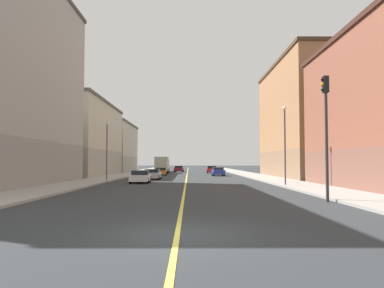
% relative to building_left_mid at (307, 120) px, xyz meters
% --- Properties ---
extents(ground_plane, '(400.00, 400.00, 0.00)m').
position_rel_building_left_mid_xyz_m(ground_plane, '(-16.39, -38.91, -7.80)').
color(ground_plane, '#2D3134').
rests_on(ground_plane, ground).
extents(sidewalk_left, '(3.99, 168.00, 0.15)m').
position_rel_building_left_mid_xyz_m(sidewalk_left, '(-6.30, 10.09, -7.73)').
color(sidewalk_left, '#9E9B93').
rests_on(sidewalk_left, ground).
extents(sidewalk_right, '(3.99, 168.00, 0.15)m').
position_rel_building_left_mid_xyz_m(sidewalk_right, '(-26.48, 10.09, -7.73)').
color(sidewalk_right, '#9E9B93').
rests_on(sidewalk_right, ground).
extents(lane_center_stripe, '(0.16, 154.00, 0.01)m').
position_rel_building_left_mid_xyz_m(lane_center_stripe, '(-16.39, 10.09, -7.80)').
color(lane_center_stripe, '#E5D14C').
rests_on(lane_center_stripe, ground).
extents(building_left_mid, '(8.90, 22.21, 15.59)m').
position_rel_building_left_mid_xyz_m(building_left_mid, '(0.00, 0.00, 0.00)').
color(building_left_mid, '#8F6B4F').
rests_on(building_left_mid, ground).
extents(building_right_midblock, '(8.90, 22.69, 11.31)m').
position_rel_building_left_mid_xyz_m(building_right_midblock, '(-32.78, 6.61, -2.14)').
color(building_right_midblock, '#9D9688').
rests_on(building_right_midblock, ground).
extents(building_right_distant, '(8.90, 19.64, 10.35)m').
position_rel_building_left_mid_xyz_m(building_right_distant, '(-32.78, 28.81, -2.62)').
color(building_right_distant, '#9D9688').
rests_on(building_right_distant, ground).
extents(traffic_light_left_near, '(0.40, 0.32, 6.74)m').
position_rel_building_left_mid_xyz_m(traffic_light_left_near, '(-8.70, -30.21, -3.50)').
color(traffic_light_left_near, '#2D2D2D').
rests_on(traffic_light_left_near, ground).
extents(street_lamp_left_near, '(0.36, 0.36, 6.84)m').
position_rel_building_left_mid_xyz_m(street_lamp_left_near, '(-7.69, -17.89, -3.49)').
color(street_lamp_left_near, '#4C4C51').
rests_on(street_lamp_left_near, ground).
extents(street_lamp_right_near, '(0.36, 0.36, 6.41)m').
position_rel_building_left_mid_xyz_m(street_lamp_right_near, '(-25.09, -9.45, -3.71)').
color(street_lamp_right_near, '#4C4C51').
rests_on(street_lamp_right_near, ground).
extents(car_blue, '(1.87, 4.00, 1.31)m').
position_rel_building_left_mid_xyz_m(car_blue, '(-11.63, 6.05, -7.16)').
color(car_blue, '#23389E').
rests_on(car_blue, ground).
extents(car_orange, '(1.92, 4.15, 1.19)m').
position_rel_building_left_mid_xyz_m(car_orange, '(-20.50, 8.35, -7.22)').
color(car_orange, orange).
rests_on(car_orange, ground).
extents(car_silver, '(2.04, 4.05, 1.24)m').
position_rel_building_left_mid_xyz_m(car_silver, '(-20.51, -5.06, -7.18)').
color(car_silver, silver).
rests_on(car_silver, ground).
extents(car_maroon, '(2.05, 4.25, 1.30)m').
position_rel_building_left_mid_xyz_m(car_maroon, '(-18.22, 27.57, -7.16)').
color(car_maroon, maroon).
rests_on(car_maroon, ground).
extents(car_white, '(1.97, 4.06, 1.27)m').
position_rel_building_left_mid_xyz_m(car_white, '(-20.95, -12.68, -7.17)').
color(car_white, white).
rests_on(car_white, ground).
extents(car_red, '(2.01, 4.12, 1.34)m').
position_rel_building_left_mid_xyz_m(car_red, '(-11.74, 20.17, -7.16)').
color(car_red, red).
rests_on(car_red, ground).
extents(box_truck, '(2.37, 7.58, 3.02)m').
position_rel_building_left_mid_xyz_m(box_truck, '(-21.05, 18.29, -6.18)').
color(box_truck, beige).
rests_on(box_truck, ground).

